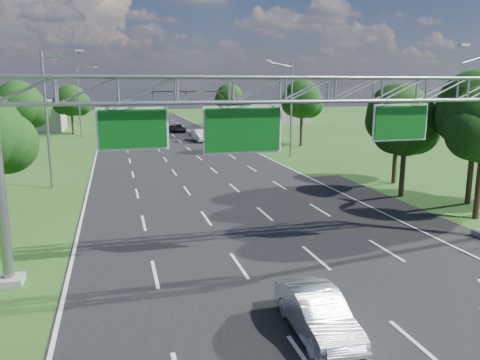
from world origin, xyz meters
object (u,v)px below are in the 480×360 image
object	(u,v)px
box_truck	(215,125)
traffic_signal	(208,101)
silver_sedan	(317,314)
sign_gantry	(284,104)

from	to	relation	value
box_truck	traffic_signal	bearing A→B (deg)	106.36
silver_sedan	box_truck	size ratio (longest dim) A/B	0.47
traffic_signal	silver_sedan	world-z (taller)	traffic_signal
traffic_signal	silver_sedan	bearing A→B (deg)	-97.98
sign_gantry	box_truck	xyz separation A→B (m)	(7.67, 50.68, -5.28)
sign_gantry	silver_sedan	xyz separation A→B (m)	(-1.21, -6.57, -6.19)
traffic_signal	silver_sedan	size ratio (longest dim) A/B	2.87
sign_gantry	box_truck	world-z (taller)	sign_gantry
sign_gantry	silver_sedan	distance (m)	9.11
silver_sedan	box_truck	bearing A→B (deg)	82.72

